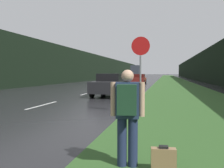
% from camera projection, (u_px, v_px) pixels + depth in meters
% --- Properties ---
extents(grass_verge, '(6.00, 240.00, 0.02)m').
position_uv_depth(grass_verge, '(173.00, 82.00, 41.04)').
color(grass_verge, '#2D5123').
rests_on(grass_verge, ground_plane).
extents(lane_stripe_b, '(0.12, 3.00, 0.01)m').
position_uv_depth(lane_stripe_b, '(43.00, 105.00, 11.90)').
color(lane_stripe_b, silver).
rests_on(lane_stripe_b, ground_plane).
extents(lane_stripe_c, '(0.12, 3.00, 0.01)m').
position_uv_depth(lane_stripe_c, '(87.00, 93.00, 18.72)').
color(lane_stripe_c, silver).
rests_on(lane_stripe_c, ground_plane).
extents(lane_stripe_d, '(0.12, 3.00, 0.01)m').
position_uv_depth(lane_stripe_d, '(108.00, 88.00, 25.54)').
color(lane_stripe_d, silver).
rests_on(lane_stripe_d, ground_plane).
extents(lane_stripe_e, '(0.12, 3.00, 0.01)m').
position_uv_depth(lane_stripe_e, '(120.00, 85.00, 32.36)').
color(lane_stripe_e, silver).
rests_on(lane_stripe_e, ground_plane).
extents(treeline_far_side, '(2.00, 140.00, 5.80)m').
position_uv_depth(treeline_far_side, '(93.00, 67.00, 54.56)').
color(treeline_far_side, black).
rests_on(treeline_far_side, ground_plane).
extents(treeline_near_side, '(2.00, 140.00, 5.52)m').
position_uv_depth(treeline_near_side, '(202.00, 67.00, 49.33)').
color(treeline_near_side, black).
rests_on(treeline_near_side, ground_plane).
extents(stop_sign, '(0.72, 0.07, 3.02)m').
position_uv_depth(stop_sign, '(140.00, 66.00, 9.18)').
color(stop_sign, slate).
rests_on(stop_sign, ground_plane).
extents(hitchhiker_with_backpack, '(0.58, 0.44, 1.68)m').
position_uv_depth(hitchhiker_with_backpack, '(127.00, 112.00, 4.00)').
color(hitchhiker_with_backpack, '#1E2847').
rests_on(hitchhiker_with_backpack, ground_plane).
extents(suitcase, '(0.41, 0.18, 0.44)m').
position_uv_depth(suitcase, '(163.00, 160.00, 3.85)').
color(suitcase, olive).
rests_on(suitcase, ground_plane).
extents(car_passing_near, '(1.96, 4.53, 1.57)m').
position_uv_depth(car_passing_near, '(110.00, 85.00, 16.77)').
color(car_passing_near, black).
rests_on(car_passing_near, ground_plane).
extents(car_passing_far, '(1.93, 4.38, 1.45)m').
position_uv_depth(car_passing_far, '(139.00, 79.00, 35.02)').
color(car_passing_far, maroon).
rests_on(car_passing_far, ground_plane).
extents(delivery_truck, '(2.49, 6.88, 3.72)m').
position_uv_depth(delivery_truck, '(136.00, 72.00, 67.41)').
color(delivery_truck, black).
rests_on(delivery_truck, ground_plane).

